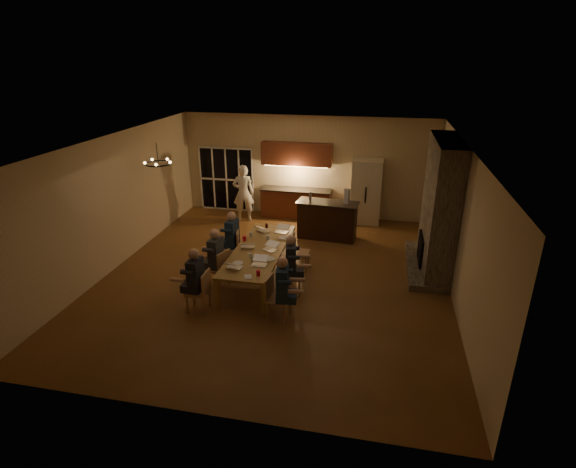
% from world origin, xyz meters
% --- Properties ---
extents(floor, '(9.00, 9.00, 0.00)m').
position_xyz_m(floor, '(0.00, 0.00, 0.00)').
color(floor, brown).
rests_on(floor, ground).
extents(back_wall, '(8.00, 0.04, 3.20)m').
position_xyz_m(back_wall, '(0.00, 4.52, 1.60)').
color(back_wall, beige).
rests_on(back_wall, ground).
extents(left_wall, '(0.04, 9.00, 3.20)m').
position_xyz_m(left_wall, '(-4.02, 0.00, 1.60)').
color(left_wall, beige).
rests_on(left_wall, ground).
extents(right_wall, '(0.04, 9.00, 3.20)m').
position_xyz_m(right_wall, '(4.02, 0.00, 1.60)').
color(right_wall, beige).
rests_on(right_wall, ground).
extents(ceiling, '(8.00, 9.00, 0.04)m').
position_xyz_m(ceiling, '(0.00, 0.00, 3.22)').
color(ceiling, white).
rests_on(ceiling, back_wall).
extents(french_doors, '(1.86, 0.08, 2.10)m').
position_xyz_m(french_doors, '(-2.70, 4.47, 1.05)').
color(french_doors, black).
rests_on(french_doors, ground).
extents(fireplace, '(0.58, 2.50, 3.20)m').
position_xyz_m(fireplace, '(3.70, 1.20, 1.60)').
color(fireplace, '#766A5C').
rests_on(fireplace, ground).
extents(kitchenette, '(2.24, 0.68, 2.40)m').
position_xyz_m(kitchenette, '(-0.30, 4.20, 1.20)').
color(kitchenette, maroon).
rests_on(kitchenette, ground).
extents(refrigerator, '(0.90, 0.68, 2.00)m').
position_xyz_m(refrigerator, '(1.90, 4.15, 1.00)').
color(refrigerator, beige).
rests_on(refrigerator, ground).
extents(dining_table, '(1.10, 3.21, 0.75)m').
position_xyz_m(dining_table, '(-0.35, -0.13, 0.38)').
color(dining_table, '#A37841').
rests_on(dining_table, ground).
extents(bar_island, '(1.77, 0.82, 1.08)m').
position_xyz_m(bar_island, '(0.90, 2.65, 0.54)').
color(bar_island, black).
rests_on(bar_island, ground).
extents(chair_left_near, '(0.44, 0.44, 0.89)m').
position_xyz_m(chair_left_near, '(-1.22, -1.78, 0.45)').
color(chair_left_near, tan).
rests_on(chair_left_near, ground).
extents(chair_left_mid, '(0.56, 0.56, 0.89)m').
position_xyz_m(chair_left_mid, '(-1.19, -0.69, 0.45)').
color(chair_left_mid, tan).
rests_on(chair_left_mid, ground).
extents(chair_left_far, '(0.54, 0.54, 0.89)m').
position_xyz_m(chair_left_far, '(-1.26, 0.42, 0.45)').
color(chair_left_far, tan).
rests_on(chair_left_far, ground).
extents(chair_right_near, '(0.49, 0.49, 0.89)m').
position_xyz_m(chair_right_near, '(0.48, -1.71, 0.45)').
color(chair_right_near, tan).
rests_on(chair_right_near, ground).
extents(chair_right_mid, '(0.51, 0.51, 0.89)m').
position_xyz_m(chair_right_mid, '(0.52, -0.68, 0.45)').
color(chair_right_mid, tan).
rests_on(chair_right_mid, ground).
extents(chair_right_far, '(0.45, 0.45, 0.89)m').
position_xyz_m(chair_right_far, '(0.50, 0.55, 0.45)').
color(chair_right_far, tan).
rests_on(chair_right_far, ground).
extents(person_left_near, '(0.61, 0.61, 1.38)m').
position_xyz_m(person_left_near, '(-1.24, -1.76, 0.69)').
color(person_left_near, '#262831').
rests_on(person_left_near, ground).
extents(person_right_near, '(0.67, 0.67, 1.38)m').
position_xyz_m(person_right_near, '(0.56, -1.77, 0.69)').
color(person_right_near, '#1C2B46').
rests_on(person_right_near, ground).
extents(person_left_mid, '(0.64, 0.64, 1.38)m').
position_xyz_m(person_left_mid, '(-1.21, -0.66, 0.69)').
color(person_left_mid, '#363C40').
rests_on(person_left_mid, ground).
extents(person_right_mid, '(0.70, 0.70, 1.38)m').
position_xyz_m(person_right_mid, '(0.51, -0.67, 0.69)').
color(person_right_mid, '#262831').
rests_on(person_right_mid, ground).
extents(person_left_far, '(0.64, 0.64, 1.38)m').
position_xyz_m(person_left_far, '(-1.21, 0.52, 0.69)').
color(person_left_far, '#1C2B46').
rests_on(person_left_far, ground).
extents(standing_person, '(0.74, 0.57, 1.80)m').
position_xyz_m(standing_person, '(-1.86, 3.59, 0.90)').
color(standing_person, white).
rests_on(standing_person, ground).
extents(chandelier, '(0.59, 0.59, 0.03)m').
position_xyz_m(chandelier, '(-2.45, -0.51, 2.75)').
color(chandelier, black).
rests_on(chandelier, ceiling).
extents(laptop_a, '(0.36, 0.33, 0.23)m').
position_xyz_m(laptop_a, '(-0.60, -1.17, 0.86)').
color(laptop_a, silver).
rests_on(laptop_a, dining_table).
extents(laptop_b, '(0.33, 0.29, 0.23)m').
position_xyz_m(laptop_b, '(-0.12, -0.96, 0.86)').
color(laptop_b, silver).
rests_on(laptop_b, dining_table).
extents(laptop_c, '(0.37, 0.34, 0.23)m').
position_xyz_m(laptop_c, '(-0.64, -0.07, 0.86)').
color(laptop_c, silver).
rests_on(laptop_c, dining_table).
extents(laptop_d, '(0.41, 0.39, 0.23)m').
position_xyz_m(laptop_d, '(-0.09, -0.15, 0.86)').
color(laptop_d, silver).
rests_on(laptop_d, dining_table).
extents(laptop_e, '(0.42, 0.40, 0.23)m').
position_xyz_m(laptop_e, '(-0.53, 0.97, 0.86)').
color(laptop_e, silver).
rests_on(laptop_e, dining_table).
extents(laptop_f, '(0.37, 0.34, 0.23)m').
position_xyz_m(laptop_f, '(-0.06, 0.97, 0.86)').
color(laptop_f, silver).
rests_on(laptop_f, dining_table).
extents(mug_front, '(0.08, 0.08, 0.10)m').
position_xyz_m(mug_front, '(-0.42, -0.61, 0.80)').
color(mug_front, silver).
rests_on(mug_front, dining_table).
extents(mug_mid, '(0.08, 0.08, 0.10)m').
position_xyz_m(mug_mid, '(-0.29, 0.47, 0.80)').
color(mug_mid, silver).
rests_on(mug_mid, dining_table).
extents(mug_back, '(0.08, 0.08, 0.10)m').
position_xyz_m(mug_back, '(-0.75, 0.60, 0.80)').
color(mug_back, silver).
rests_on(mug_back, dining_table).
extents(redcup_near, '(0.08, 0.08, 0.12)m').
position_xyz_m(redcup_near, '(-0.02, -1.43, 0.81)').
color(redcup_near, red).
rests_on(redcup_near, dining_table).
extents(redcup_mid, '(0.08, 0.08, 0.12)m').
position_xyz_m(redcup_mid, '(-0.82, 0.27, 0.81)').
color(redcup_mid, red).
rests_on(redcup_mid, dining_table).
extents(can_silver, '(0.07, 0.07, 0.12)m').
position_xyz_m(can_silver, '(-0.32, -0.77, 0.81)').
color(can_silver, '#B2B2B7').
rests_on(can_silver, dining_table).
extents(can_cola, '(0.07, 0.07, 0.12)m').
position_xyz_m(can_cola, '(-0.51, 1.21, 0.81)').
color(can_cola, '#3F0F0C').
rests_on(can_cola, dining_table).
extents(plate_near, '(0.24, 0.24, 0.02)m').
position_xyz_m(plate_near, '(0.03, -0.64, 0.76)').
color(plate_near, silver).
rests_on(plate_near, dining_table).
extents(plate_left, '(0.23, 0.23, 0.02)m').
position_xyz_m(plate_left, '(-0.60, -0.97, 0.76)').
color(plate_left, silver).
rests_on(plate_left, dining_table).
extents(plate_far, '(0.25, 0.25, 0.02)m').
position_xyz_m(plate_far, '(0.07, 0.61, 0.76)').
color(plate_far, silver).
rests_on(plate_far, dining_table).
extents(notepad, '(0.21, 0.24, 0.01)m').
position_xyz_m(notepad, '(-0.20, -1.53, 0.76)').
color(notepad, white).
rests_on(notepad, dining_table).
extents(bar_bottle, '(0.07, 0.07, 0.24)m').
position_xyz_m(bar_bottle, '(0.39, 2.75, 1.20)').
color(bar_bottle, '#99999E').
rests_on(bar_bottle, bar_island).
extents(bar_blender, '(0.17, 0.17, 0.41)m').
position_xyz_m(bar_blender, '(1.42, 2.64, 1.29)').
color(bar_blender, silver).
rests_on(bar_blender, bar_island).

